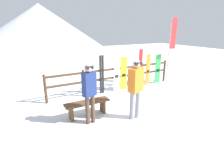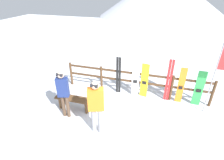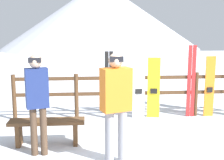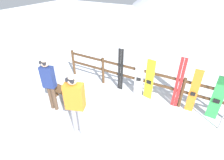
# 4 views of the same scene
# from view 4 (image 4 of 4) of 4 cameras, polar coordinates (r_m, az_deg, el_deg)

# --- Properties ---
(ground_plane) EXTENTS (40.00, 40.00, 0.00)m
(ground_plane) POSITION_cam_4_polar(r_m,az_deg,el_deg) (5.05, -1.34, -16.98)
(ground_plane) COLOR white
(fence) EXTENTS (5.95, 0.10, 1.09)m
(fence) POSITION_cam_4_polar(r_m,az_deg,el_deg) (6.12, 8.73, 0.63)
(fence) COLOR #4C331E
(fence) RESTS_ON ground
(bench) EXTENTS (1.40, 0.36, 0.49)m
(bench) POSITION_cam_4_polar(r_m,az_deg,el_deg) (6.03, -15.19, -4.13)
(bench) COLOR brown
(bench) RESTS_ON ground
(person_navy) EXTENTS (0.41, 0.30, 1.76)m
(person_navy) POSITION_cam_4_polar(r_m,az_deg,el_deg) (5.47, -19.93, -0.33)
(person_navy) COLOR #4C3828
(person_navy) RESTS_ON ground
(person_orange) EXTENTS (0.53, 0.40, 1.81)m
(person_orange) POSITION_cam_4_polar(r_m,az_deg,el_deg) (4.45, -11.91, -7.04)
(person_orange) COLOR gray
(person_orange) RESTS_ON ground
(ski_pair_black) EXTENTS (0.20, 0.02, 1.62)m
(ski_pair_black) POSITION_cam_4_polar(r_m,az_deg,el_deg) (6.23, 2.81, 3.23)
(ski_pair_black) COLOR black
(ski_pair_black) RESTS_ON ground
(snowboard_white) EXTENTS (0.29, 0.07, 1.46)m
(snowboard_white) POSITION_cam_4_polar(r_m,az_deg,el_deg) (6.03, 8.83, 0.89)
(snowboard_white) COLOR white
(snowboard_white) RESTS_ON ground
(snowboard_yellow) EXTENTS (0.30, 0.09, 1.47)m
(snowboard_yellow) POSITION_cam_4_polar(r_m,az_deg,el_deg) (5.94, 12.09, 0.00)
(snowboard_yellow) COLOR yellow
(snowboard_yellow) RESTS_ON ground
(ski_pair_red) EXTENTS (0.19, 0.02, 1.75)m
(ski_pair_red) POSITION_cam_4_polar(r_m,az_deg,el_deg) (5.73, 20.93, -1.11)
(ski_pair_red) COLOR red
(ski_pair_red) RESTS_ON ground
(snowboard_orange) EXTENTS (0.24, 0.06, 1.49)m
(snowboard_orange) POSITION_cam_4_polar(r_m,az_deg,el_deg) (5.78, 25.10, -3.46)
(snowboard_orange) COLOR orange
(snowboard_orange) RESTS_ON ground
(snowboard_green) EXTENTS (0.31, 0.07, 1.44)m
(snowboard_green) POSITION_cam_4_polar(r_m,az_deg,el_deg) (5.84, 31.11, -5.26)
(snowboard_green) COLOR green
(snowboard_green) RESTS_ON ground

